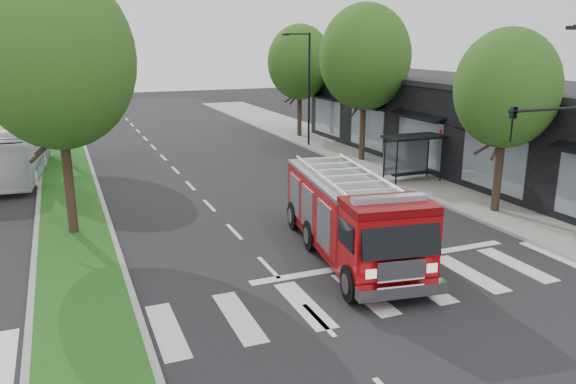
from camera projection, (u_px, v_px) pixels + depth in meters
name	position (u px, v px, depth m)	size (l,w,h in m)	color
ground	(269.00, 268.00, 19.09)	(140.00, 140.00, 0.00)	black
sidewalk_right	(411.00, 172.00, 32.57)	(5.00, 80.00, 0.15)	gray
median	(67.00, 171.00, 32.97)	(3.00, 50.00, 0.15)	gray
storefront_row	(476.00, 126.00, 33.58)	(8.00, 30.00, 5.00)	black
bus_shelter	(412.00, 146.00, 29.93)	(3.20, 1.60, 2.61)	black
tree_right_near	(507.00, 89.00, 23.64)	(4.40, 4.40, 8.05)	black
tree_right_mid	(365.00, 57.00, 34.10)	(5.60, 5.60, 9.72)	black
tree_right_far	(300.00, 62.00, 43.21)	(5.00, 5.00, 8.73)	black
tree_median_near	(56.00, 59.00, 20.48)	(5.80, 5.80, 10.16)	black
tree_median_far	(55.00, 58.00, 33.07)	(5.60, 5.60, 9.72)	black
streetlight_right_far	(307.00, 84.00, 39.57)	(2.11, 0.20, 8.00)	black
fire_engine	(351.00, 217.00, 19.76)	(3.96, 9.20, 3.09)	#640507
city_bus	(17.00, 152.00, 31.43)	(2.44, 10.44, 2.91)	silver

